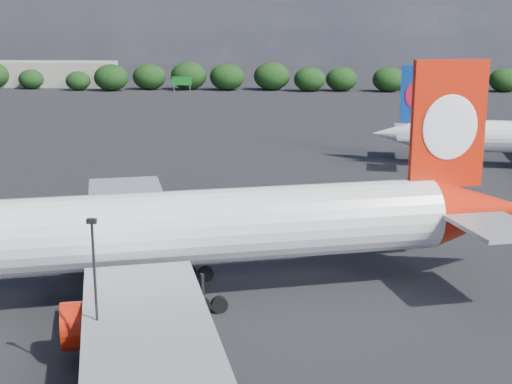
{
  "coord_description": "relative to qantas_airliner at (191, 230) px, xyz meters",
  "views": [
    {
      "loc": [
        19.69,
        -42.19,
        21.05
      ],
      "look_at": [
        16.0,
        12.0,
        8.0
      ],
      "focal_mm": 50.0,
      "sensor_mm": 36.0,
      "label": 1
    }
  ],
  "objects": [
    {
      "name": "qantas_airliner",
      "position": [
        0.0,
        0.0,
        0.0
      ],
      "size": [
        54.78,
        52.52,
        18.15
      ],
      "color": "silver",
      "rests_on": "ground"
    },
    {
      "name": "horizon_treeline",
      "position": [
        3.56,
        171.06,
        -1.5
      ],
      "size": [
        207.11,
        16.7,
        9.18
      ],
      "color": "black",
      "rests_on": "ground"
    },
    {
      "name": "apron_lamp_post",
      "position": [
        -3.26,
        -14.18,
        0.26
      ],
      "size": [
        0.55,
        0.3,
        10.3
      ],
      "color": "black",
      "rests_on": "ground"
    },
    {
      "name": "terminal_building",
      "position": [
        -76.15,
        182.36,
        -1.53
      ],
      "size": [
        42.0,
        16.0,
        8.0
      ],
      "color": "gray",
      "rests_on": "ground"
    },
    {
      "name": "highway_sign",
      "position": [
        -29.15,
        166.36,
        -2.4
      ],
      "size": [
        6.0,
        0.3,
        4.5
      ],
      "color": "#125D1A",
      "rests_on": "ground"
    },
    {
      "name": "billboard_yellow",
      "position": [
        0.85,
        172.36,
        -1.66
      ],
      "size": [
        5.0,
        0.3,
        5.5
      ],
      "color": "gold",
      "rests_on": "ground"
    },
    {
      "name": "ground",
      "position": [
        -11.15,
        50.36,
        -5.53
      ],
      "size": [
        500.0,
        500.0,
        0.0
      ],
      "primitive_type": "plane",
      "color": "black",
      "rests_on": "ground"
    }
  ]
}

